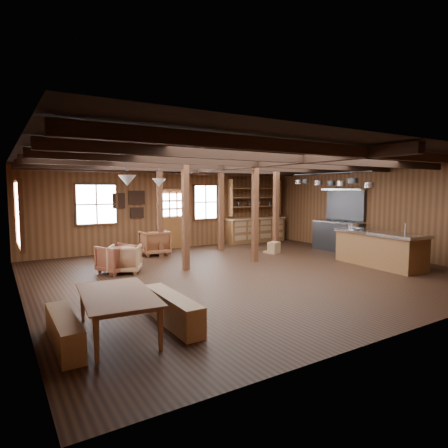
{
  "coord_description": "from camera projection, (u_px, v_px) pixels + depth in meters",
  "views": [
    {
      "loc": [
        -5.37,
        -7.59,
        2.07
      ],
      "look_at": [
        -0.0,
        1.07,
        1.12
      ],
      "focal_mm": 30.0,
      "sensor_mm": 36.0,
      "label": 1
    }
  ],
  "objects": [
    {
      "name": "commercial_range",
      "position": [
        339.0,
        231.0,
        12.74
      ],
      "size": [
        0.87,
        1.7,
        2.09
      ],
      "color": "#303032",
      "rests_on": "floor"
    },
    {
      "name": "back_counter",
      "position": [
        255.0,
        227.0,
        14.72
      ],
      "size": [
        2.55,
        0.6,
        2.45
      ],
      "color": "brown",
      "rests_on": "floor"
    },
    {
      "name": "window_left",
      "position": [
        18.0,
        214.0,
        7.11
      ],
      "size": [
        0.14,
        1.24,
        1.32
      ],
      "color": "white",
      "rests_on": "wall_back"
    },
    {
      "name": "timber_posts",
      "position": [
        221.0,
        211.0,
        11.34
      ],
      "size": [
        3.95,
        2.35,
        2.8
      ],
      "color": "#452513",
      "rests_on": "floor"
    },
    {
      "name": "notice_boards",
      "position": [
        131.0,
        202.0,
        12.27
      ],
      "size": [
        1.08,
        0.03,
        0.9
      ],
      "color": "beige",
      "rests_on": "wall_back"
    },
    {
      "name": "window_back_right",
      "position": [
        206.0,
        202.0,
        13.74
      ],
      "size": [
        1.02,
        0.06,
        1.32
      ],
      "color": "white",
      "rests_on": "wall_back"
    },
    {
      "name": "pot_rack",
      "position": [
        332.0,
        182.0,
        11.1
      ],
      "size": [
        0.38,
        3.0,
        0.45
      ],
      "color": "#303032",
      "rests_on": "ceiling"
    },
    {
      "name": "bench_aisle",
      "position": [
        172.0,
        310.0,
        5.76
      ],
      "size": [
        0.31,
        1.65,
        0.45
      ],
      "primitive_type": "cube",
      "color": "#8C623F",
      "rests_on": "floor"
    },
    {
      "name": "window_back_left",
      "position": [
        96.0,
        204.0,
        11.69
      ],
      "size": [
        1.32,
        0.06,
        1.32
      ],
      "color": "white",
      "rests_on": "wall_back"
    },
    {
      "name": "kitchen_island",
      "position": [
        379.0,
        249.0,
        10.09
      ],
      "size": [
        1.09,
        2.57,
        1.2
      ],
      "rotation": [
        0.0,
        0.0,
        -0.09
      ],
      "color": "brown",
      "rests_on": "floor"
    },
    {
      "name": "armchair_b",
      "position": [
        155.0,
        243.0,
        11.82
      ],
      "size": [
        0.91,
        0.93,
        0.79
      ],
      "primitive_type": "imported",
      "rotation": [
        0.0,
        0.0,
        3.06
      ],
      "color": "brown",
      "rests_on": "floor"
    },
    {
      "name": "ceiling_joists",
      "position": [
        243.0,
        165.0,
        9.33
      ],
      "size": [
        9.8,
        8.82,
        0.18
      ],
      "color": "black",
      "rests_on": "ceiling"
    },
    {
      "name": "back_door",
      "position": [
        173.0,
        223.0,
        13.12
      ],
      "size": [
        1.02,
        0.08,
        2.15
      ],
      "color": "brown",
      "rests_on": "floor"
    },
    {
      "name": "armchair_a",
      "position": [
        116.0,
        259.0,
        9.29
      ],
      "size": [
        0.99,
        1.0,
        0.71
      ],
      "primitive_type": "imported",
      "rotation": [
        0.0,
        0.0,
        3.53
      ],
      "color": "brown",
      "rests_on": "floor"
    },
    {
      "name": "bowl",
      "position": [
        356.0,
        229.0,
        10.34
      ],
      "size": [
        0.31,
        0.31,
        0.06
      ],
      "primitive_type": "imported",
      "rotation": [
        0.0,
        0.0,
        -0.33
      ],
      "color": "silver",
      "rests_on": "kitchen_island"
    },
    {
      "name": "room",
      "position": [
        247.0,
        216.0,
        9.3
      ],
      "size": [
        10.04,
        9.04,
        2.84
      ],
      "color": "black",
      "rests_on": "ground"
    },
    {
      "name": "armchair_c",
      "position": [
        125.0,
        259.0,
        9.3
      ],
      "size": [
        1.01,
        1.02,
        0.7
      ],
      "primitive_type": "imported",
      "rotation": [
        0.0,
        0.0,
        2.67
      ],
      "color": "#936443",
      "rests_on": "floor"
    },
    {
      "name": "step_stool",
      "position": [
        274.0,
        248.0,
        12.1
      ],
      "size": [
        0.49,
        0.42,
        0.37
      ],
      "primitive_type": "cube",
      "rotation": [
        0.0,
        0.0,
        0.33
      ],
      "color": "#8C623F",
      "rests_on": "floor"
    },
    {
      "name": "bench_wall",
      "position": [
        64.0,
        331.0,
        4.94
      ],
      "size": [
        0.28,
        1.49,
        0.41
      ],
      "primitive_type": "cube",
      "color": "#8C623F",
      "rests_on": "floor"
    },
    {
      "name": "counter_pot",
      "position": [
        354.0,
        226.0,
        10.6
      ],
      "size": [
        0.28,
        0.28,
        0.17
      ],
      "primitive_type": "cylinder",
      "color": "#B4B6BB",
      "rests_on": "kitchen_island"
    },
    {
      "name": "dining_table",
      "position": [
        120.0,
        314.0,
        5.33
      ],
      "size": [
        1.12,
        1.81,
        0.61
      ],
      "primitive_type": "imported",
      "rotation": [
        0.0,
        0.0,
        1.47
      ],
      "color": "brown",
      "rests_on": "floor"
    },
    {
      "name": "pendant_lamps",
      "position": [
        145.0,
        182.0,
        8.89
      ],
      "size": [
        1.86,
        2.36,
        0.66
      ],
      "color": "#303032",
      "rests_on": "ceiling"
    }
  ]
}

